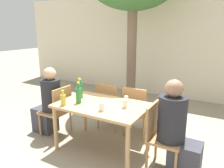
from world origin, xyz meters
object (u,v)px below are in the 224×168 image
object	(u,v)px
oil_cruet_3	(63,100)
drinking_glass_1	(126,99)
patio_chair_0	(58,108)
green_bottle_1	(78,95)
patio_chair_3	(136,109)
drinking_glass_2	(102,107)
person_seated_0	(48,104)
dining_table_front	(102,110)
person_seated_1	(177,132)
patio_chair_2	(109,103)
oil_cruet_2	(79,88)
green_bottle_0	(81,91)
patio_chair_1	(160,133)
drinking_glass_0	(125,104)

from	to	relation	value
oil_cruet_3	drinking_glass_1	size ratio (longest dim) A/B	2.45
patio_chair_0	green_bottle_1	size ratio (longest dim) A/B	2.74
patio_chair_3	oil_cruet_3	xyz separation A→B (m)	(-0.75, -1.01, 0.33)
oil_cruet_3	drinking_glass_2	distance (m)	0.62
drinking_glass_2	person_seated_0	bearing A→B (deg)	169.77
drinking_glass_1	drinking_glass_2	bearing A→B (deg)	-104.39
dining_table_front	person_seated_1	distance (m)	1.15
patio_chair_2	oil_cruet_2	xyz separation A→B (m)	(-0.34, -0.45, 0.36)
patio_chair_2	drinking_glass_2	distance (m)	1.04
person_seated_1	drinking_glass_1	xyz separation A→B (m)	(-0.87, 0.28, 0.23)
person_seated_0	drinking_glass_2	distance (m)	1.33
person_seated_1	drinking_glass_1	world-z (taller)	person_seated_1
patio_chair_0	patio_chair_2	world-z (taller)	same
person_seated_1	green_bottle_0	size ratio (longest dim) A/B	3.92
drinking_glass_2	patio_chair_0	bearing A→B (deg)	167.58
green_bottle_0	oil_cruet_2	world-z (taller)	green_bottle_0
patio_chair_1	patio_chair_2	world-z (taller)	same
patio_chair_0	person_seated_1	bearing A→B (deg)	90.00
patio_chair_2	patio_chair_0	bearing A→B (deg)	46.48
patio_chair_1	drinking_glass_0	bearing A→B (deg)	86.29
patio_chair_3	oil_cruet_3	world-z (taller)	oil_cruet_3
patio_chair_1	person_seated_1	distance (m)	0.24
patio_chair_0	oil_cruet_3	bearing A→B (deg)	52.98
patio_chair_2	oil_cruet_3	distance (m)	1.08
dining_table_front	patio_chair_0	world-z (taller)	patio_chair_0
patio_chair_0	drinking_glass_2	xyz separation A→B (m)	(1.05, -0.23, 0.30)
dining_table_front	green_bottle_1	distance (m)	0.43
patio_chair_1	patio_chair_3	distance (m)	0.93
dining_table_front	drinking_glass_1	size ratio (longest dim) A/B	14.29
drinking_glass_2	patio_chair_3	bearing A→B (deg)	81.51
oil_cruet_2	drinking_glass_0	xyz separation A→B (m)	(0.98, -0.19, -0.05)
patio_chair_2	patio_chair_3	distance (m)	0.55
person_seated_1	green_bottle_0	xyz separation A→B (m)	(-1.61, 0.09, 0.31)
green_bottle_0	patio_chair_2	bearing A→B (deg)	71.24
green_bottle_0	oil_cruet_3	bearing A→B (deg)	-90.50
drinking_glass_2	green_bottle_1	bearing A→B (deg)	168.04
dining_table_front	drinking_glass_0	xyz separation A→B (m)	(0.37, 0.04, 0.15)
patio_chair_3	drinking_glass_2	world-z (taller)	patio_chair_3
patio_chair_0	drinking_glass_1	size ratio (longest dim) A/B	9.48
dining_table_front	person_seated_1	size ratio (longest dim) A/B	1.08
patio_chair_0	oil_cruet_3	xyz separation A→B (m)	(0.44, -0.33, 0.33)
person_seated_1	drinking_glass_2	size ratio (longest dim) A/B	10.38
person_seated_1	green_bottle_1	distance (m)	1.53
green_bottle_0	person_seated_0	bearing A→B (deg)	-172.52
person_seated_1	drinking_glass_2	world-z (taller)	person_seated_1
dining_table_front	green_bottle_0	size ratio (longest dim) A/B	4.22
patio_chair_2	oil_cruet_2	distance (m)	0.67
person_seated_0	drinking_glass_0	size ratio (longest dim) A/B	9.87
patio_chair_0	drinking_glass_0	distance (m)	1.32
dining_table_front	person_seated_1	bearing A→B (deg)	-0.00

